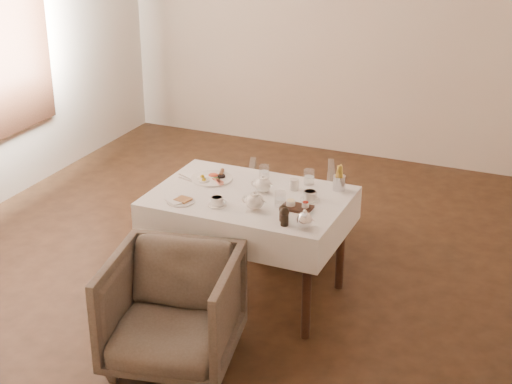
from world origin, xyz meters
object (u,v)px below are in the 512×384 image
at_px(table, 249,211).
at_px(breakfast_plate, 212,178).
at_px(armchair_far, 291,208).
at_px(armchair_near, 172,310).
at_px(teapot_centre, 263,184).

relative_size(table, breakfast_plate, 4.40).
distance_m(armchair_far, breakfast_plate, 0.88).
xyz_separation_m(table, armchair_near, (-0.10, -0.88, -0.29)).
bearing_deg(table, armchair_far, 91.56).
bearing_deg(armchair_far, teapot_centre, 75.91).
bearing_deg(breakfast_plate, armchair_near, -69.36).
bearing_deg(breakfast_plate, armchair_far, 72.19).
relative_size(armchair_far, breakfast_plate, 2.35).
bearing_deg(armchair_near, teapot_centre, 68.64).
bearing_deg(breakfast_plate, teapot_centre, -1.45).
xyz_separation_m(breakfast_plate, teapot_centre, (0.41, -0.06, 0.05)).
bearing_deg(table, armchair_near, -96.72).
xyz_separation_m(armchair_near, teapot_centre, (0.17, 0.97, 0.47)).
relative_size(armchair_near, teapot_centre, 5.04).
xyz_separation_m(armchair_far, breakfast_plate, (-0.32, -0.69, 0.45)).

